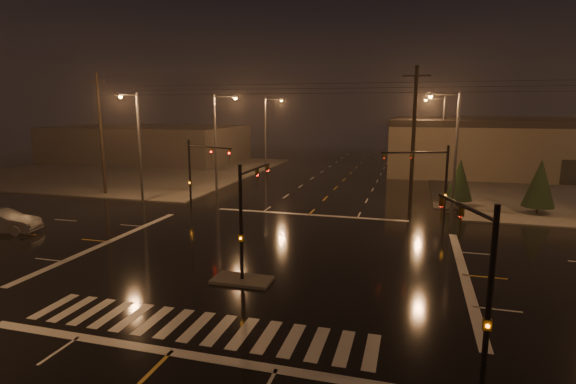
# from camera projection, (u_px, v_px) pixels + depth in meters

# --- Properties ---
(ground) EXTENTS (140.00, 140.00, 0.00)m
(ground) POSITION_uv_depth(u_px,v_px,m) (267.00, 257.00, 26.66)
(ground) COLOR black
(ground) RESTS_ON ground
(sidewalk_nw) EXTENTS (36.00, 36.00, 0.12)m
(sidewalk_nw) POSITION_uv_depth(u_px,v_px,m) (132.00, 170.00, 63.02)
(sidewalk_nw) COLOR #484540
(sidewalk_nw) RESTS_ON ground
(median_island) EXTENTS (3.00, 1.60, 0.15)m
(median_island) POSITION_uv_depth(u_px,v_px,m) (242.00, 280.00, 22.86)
(median_island) COLOR #484540
(median_island) RESTS_ON ground
(crosswalk) EXTENTS (15.00, 2.60, 0.01)m
(crosswalk) POSITION_uv_depth(u_px,v_px,m) (197.00, 326.00, 18.15)
(crosswalk) COLOR beige
(crosswalk) RESTS_ON ground
(stop_bar_near) EXTENTS (16.00, 0.50, 0.01)m
(stop_bar_near) POSITION_uv_depth(u_px,v_px,m) (171.00, 352.00, 16.26)
(stop_bar_near) COLOR beige
(stop_bar_near) RESTS_ON ground
(stop_bar_far) EXTENTS (16.00, 0.50, 0.01)m
(stop_bar_far) POSITION_uv_depth(u_px,v_px,m) (309.00, 215.00, 37.06)
(stop_bar_far) COLOR beige
(stop_bar_far) RESTS_ON ground
(commercial_block) EXTENTS (30.00, 18.00, 5.60)m
(commercial_block) POSITION_uv_depth(u_px,v_px,m) (148.00, 143.00, 75.20)
(commercial_block) COLOR #433D3B
(commercial_block) RESTS_ON ground
(signal_mast_median) EXTENTS (0.25, 4.59, 6.00)m
(signal_mast_median) POSITION_uv_depth(u_px,v_px,m) (247.00, 206.00, 23.06)
(signal_mast_median) COLOR black
(signal_mast_median) RESTS_ON ground
(signal_mast_ne) EXTENTS (4.84, 1.86, 6.00)m
(signal_mast_ne) POSITION_uv_depth(u_px,v_px,m) (432.00, 176.00, 33.01)
(signal_mast_ne) COLOR black
(signal_mast_ne) RESTS_ON ground
(signal_mast_nw) EXTENTS (4.84, 1.86, 6.00)m
(signal_mast_nw) POSITION_uv_depth(u_px,v_px,m) (198.00, 166.00, 38.07)
(signal_mast_nw) COLOR black
(signal_mast_nw) RESTS_ON ground
(signal_mast_se) EXTENTS (1.55, 3.87, 6.00)m
(signal_mast_se) POSITION_uv_depth(u_px,v_px,m) (478.00, 271.00, 14.02)
(signal_mast_se) COLOR black
(signal_mast_se) RESTS_ON ground
(streetlight_1) EXTENTS (2.77, 0.32, 10.00)m
(streetlight_1) POSITION_uv_depth(u_px,v_px,m) (218.00, 137.00, 45.59)
(streetlight_1) COLOR #38383A
(streetlight_1) RESTS_ON ground
(streetlight_2) EXTENTS (2.77, 0.32, 10.00)m
(streetlight_2) POSITION_uv_depth(u_px,v_px,m) (267.00, 129.00, 60.72)
(streetlight_2) COLOR #38383A
(streetlight_2) RESTS_ON ground
(streetlight_3) EXTENTS (2.77, 0.32, 10.00)m
(streetlight_3) POSITION_uv_depth(u_px,v_px,m) (453.00, 143.00, 37.73)
(streetlight_3) COLOR #38383A
(streetlight_3) RESTS_ON ground
(streetlight_4) EXTENTS (2.77, 0.32, 10.00)m
(streetlight_4) POSITION_uv_depth(u_px,v_px,m) (441.00, 131.00, 56.64)
(streetlight_4) COLOR #38383A
(streetlight_4) RESTS_ON ground
(streetlight_5) EXTENTS (0.32, 2.77, 10.00)m
(streetlight_5) POSITION_uv_depth(u_px,v_px,m) (137.00, 140.00, 40.43)
(streetlight_5) COLOR #38383A
(streetlight_5) RESTS_ON ground
(utility_pole_0) EXTENTS (2.20, 0.32, 12.00)m
(utility_pole_0) POSITION_uv_depth(u_px,v_px,m) (101.00, 134.00, 44.63)
(utility_pole_0) COLOR black
(utility_pole_0) RESTS_ON ground
(utility_pole_1) EXTENTS (2.20, 0.32, 12.00)m
(utility_pole_1) POSITION_uv_depth(u_px,v_px,m) (413.00, 140.00, 36.63)
(utility_pole_1) COLOR black
(utility_pole_1) RESTS_ON ground
(conifer_0) EXTENTS (2.32, 2.32, 4.33)m
(conifer_0) POSITION_uv_depth(u_px,v_px,m) (460.00, 180.00, 39.27)
(conifer_0) COLOR black
(conifer_0) RESTS_ON ground
(conifer_1) EXTENTS (2.51, 2.51, 4.62)m
(conifer_1) POSITION_uv_depth(u_px,v_px,m) (540.00, 183.00, 36.53)
(conifer_1) COLOR black
(conifer_1) RESTS_ON ground
(car_crossing) EXTENTS (5.30, 2.89, 1.66)m
(car_crossing) POSITION_uv_depth(u_px,v_px,m) (2.00, 222.00, 31.49)
(car_crossing) COLOR #55585C
(car_crossing) RESTS_ON ground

